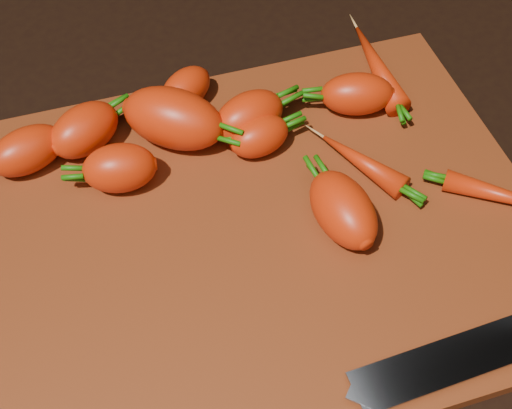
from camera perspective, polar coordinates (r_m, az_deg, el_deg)
name	(u,v)px	position (r m, az deg, el deg)	size (l,w,h in m)	color
ground	(259,237)	(0.64, 0.26, -2.59)	(2.00, 2.00, 0.01)	black
cutting_board	(259,230)	(0.63, 0.27, -2.01)	(0.50, 0.40, 0.01)	maroon
carrot_0	(84,130)	(0.69, -13.57, 5.83)	(0.07, 0.05, 0.05)	red
carrot_1	(120,168)	(0.65, -10.86, 2.88)	(0.07, 0.05, 0.05)	red
carrot_2	(173,118)	(0.68, -6.63, 6.86)	(0.10, 0.06, 0.06)	red
carrot_3	(343,210)	(0.61, 6.98, -0.41)	(0.08, 0.05, 0.05)	red
carrot_4	(186,88)	(0.72, -5.63, 9.22)	(0.06, 0.04, 0.04)	red
carrot_5	(259,136)	(0.67, 0.27, 5.48)	(0.06, 0.04, 0.04)	red
carrot_6	(357,94)	(0.72, 8.10, 8.75)	(0.07, 0.04, 0.04)	red
carrot_7	(377,66)	(0.76, 9.64, 10.89)	(0.13, 0.03, 0.03)	red
carrot_8	(509,197)	(0.67, 19.58, 0.55)	(0.12, 0.02, 0.02)	red
carrot_9	(362,162)	(0.67, 8.49, 3.37)	(0.09, 0.02, 0.02)	red
carrot_10	(249,116)	(0.68, -0.54, 7.08)	(0.07, 0.05, 0.05)	red
carrot_11	(27,150)	(0.69, -17.86, 4.14)	(0.07, 0.04, 0.04)	red
knife	(496,345)	(0.59, 18.68, -10.58)	(0.33, 0.04, 0.02)	gray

